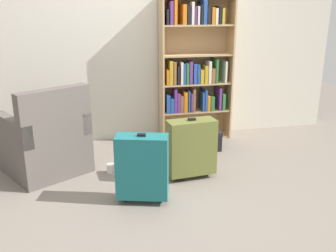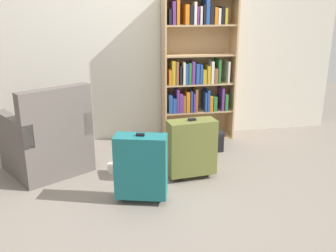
{
  "view_description": "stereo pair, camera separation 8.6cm",
  "coord_description": "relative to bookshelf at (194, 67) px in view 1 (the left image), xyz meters",
  "views": [
    {
      "loc": [
        -0.61,
        -2.95,
        1.64
      ],
      "look_at": [
        0.09,
        0.34,
        0.55
      ],
      "focal_mm": 40.89,
      "sensor_mm": 36.0,
      "label": 1
    },
    {
      "loc": [
        -0.53,
        -2.97,
        1.64
      ],
      "look_at": [
        0.09,
        0.34,
        0.55
      ],
      "focal_mm": 40.89,
      "sensor_mm": 36.0,
      "label": 2
    }
  ],
  "objects": [
    {
      "name": "ground_plane",
      "position": [
        -0.66,
        -1.49,
        -0.89
      ],
      "size": [
        8.81,
        8.81,
        0.0
      ],
      "primitive_type": "plane",
      "color": "slate"
    },
    {
      "name": "back_wall",
      "position": [
        -0.66,
        0.19,
        0.41
      ],
      "size": [
        5.03,
        0.1,
        2.6
      ],
      "primitive_type": "cube",
      "color": "beige",
      "rests_on": "ground"
    },
    {
      "name": "bookshelf",
      "position": [
        0.0,
        0.0,
        0.0
      ],
      "size": [
        0.87,
        0.27,
        1.72
      ],
      "color": "tan",
      "rests_on": "ground"
    },
    {
      "name": "armchair",
      "position": [
        -1.71,
        -0.71,
        -0.58
      ],
      "size": [
        0.96,
        0.96,
        0.9
      ],
      "color": "#59514C",
      "rests_on": "ground"
    },
    {
      "name": "mug",
      "position": [
        -1.1,
        -0.88,
        -0.85
      ],
      "size": [
        0.12,
        0.08,
        0.1
      ],
      "color": "white",
      "rests_on": "ground"
    },
    {
      "name": "storage_box",
      "position": [
        -0.05,
        -0.45,
        -0.77
      ],
      "size": [
        0.5,
        0.25,
        0.23
      ],
      "color": "black",
      "rests_on": "ground"
    },
    {
      "name": "suitcase_olive",
      "position": [
        -0.34,
        -1.14,
        -0.58
      ],
      "size": [
        0.48,
        0.24,
        0.61
      ],
      "color": "brown",
      "rests_on": "ground"
    },
    {
      "name": "suitcase_teal",
      "position": [
        -0.87,
        -1.51,
        -0.57
      ],
      "size": [
        0.47,
        0.3,
        0.62
      ],
      "color": "#19666B",
      "rests_on": "ground"
    }
  ]
}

